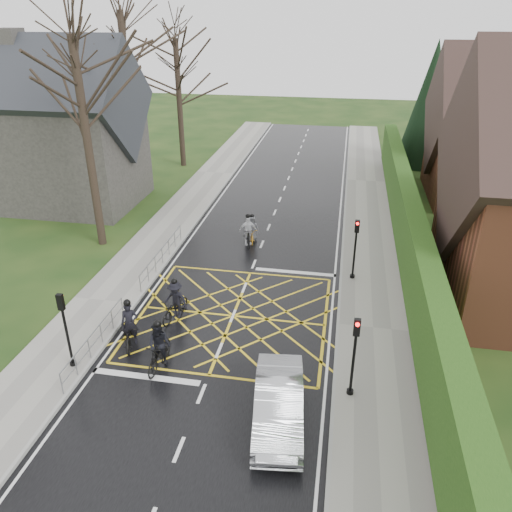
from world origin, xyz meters
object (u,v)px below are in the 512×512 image
(cyclist_rear, at_px, (130,330))
(car, at_px, (279,404))
(cyclist_mid, at_px, (176,304))
(cyclist_front, at_px, (248,234))
(cyclist_back, at_px, (159,350))
(cyclist_lead, at_px, (252,232))

(cyclist_rear, height_order, car, cyclist_rear)
(cyclist_mid, height_order, car, cyclist_mid)
(cyclist_rear, relative_size, cyclist_front, 1.15)
(cyclist_rear, distance_m, cyclist_mid, 2.44)
(cyclist_back, bearing_deg, cyclist_mid, 102.22)
(cyclist_rear, relative_size, cyclist_lead, 1.23)
(cyclist_rear, height_order, cyclist_back, cyclist_rear)
(cyclist_front, height_order, car, cyclist_front)
(cyclist_front, bearing_deg, cyclist_mid, -119.17)
(cyclist_mid, bearing_deg, cyclist_lead, 91.62)
(cyclist_back, height_order, cyclist_mid, cyclist_back)
(cyclist_rear, height_order, cyclist_lead, cyclist_rear)
(cyclist_mid, distance_m, car, 7.38)
(cyclist_back, height_order, cyclist_front, cyclist_back)
(cyclist_rear, relative_size, car, 0.50)
(cyclist_rear, bearing_deg, car, -44.83)
(cyclist_rear, bearing_deg, cyclist_front, 55.28)
(cyclist_rear, xyz_separation_m, car, (6.40, -3.08, 0.07))
(cyclist_lead, height_order, car, cyclist_lead)
(cyclist_mid, xyz_separation_m, cyclist_front, (1.61, 7.87, -0.01))
(cyclist_rear, distance_m, cyclist_front, 10.39)
(cyclist_rear, bearing_deg, cyclist_mid, 41.87)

